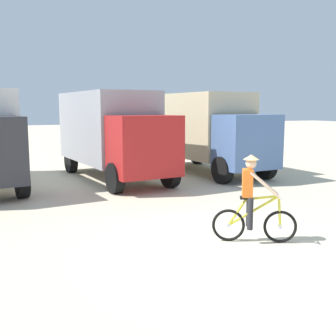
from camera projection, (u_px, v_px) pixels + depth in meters
ground_plane at (227, 244)px, 8.35m from camera, size 120.00×120.00×0.00m
box_truck_grey_hauler at (112, 130)px, 15.86m from camera, size 2.92×6.92×3.35m
box_truck_tan_camper at (205, 128)px, 17.57m from camera, size 2.76×6.88×3.35m
cyclist_orange_shirt at (252, 202)px, 8.38m from camera, size 1.52×0.94×1.82m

